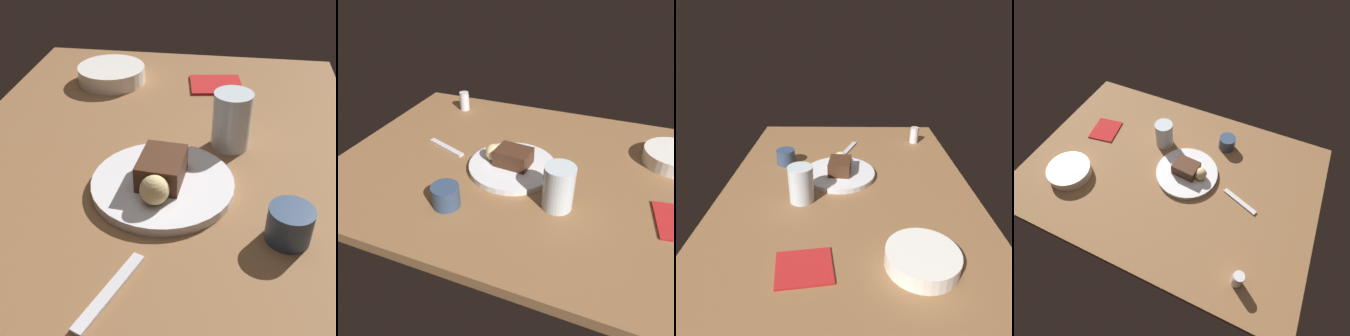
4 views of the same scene
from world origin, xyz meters
TOP-DOWN VIEW (x-y plane):
  - dining_table at (0.00, 0.00)cm, footprint 120.00×84.00cm
  - dessert_plate at (6.68, 2.93)cm, footprint 25.54×25.54cm
  - chocolate_cake_slice at (6.39, 2.77)cm, footprint 10.43×8.34cm
  - bread_roll at (12.83, 2.54)cm, footprint 5.00×5.00cm
  - water_glass at (-9.52, 14.39)cm, footprint 7.77×7.77cm
  - side_bowl at (-37.27, -17.55)cm, footprint 17.52×17.52cm
  - coffee_cup at (16.59, 24.13)cm, footprint 7.08×7.08cm
  - dessert_spoon at (30.90, -0.58)cm, footprint 14.65×7.05cm
  - folded_napkin at (-38.63, 10.01)cm, footprint 13.49×14.89cm

SIDE VIEW (x-z plane):
  - dining_table at x=0.00cm, z-range 0.00..3.00cm
  - folded_napkin at x=-38.63cm, z-range 3.00..3.60cm
  - dessert_spoon at x=30.90cm, z-range 3.00..3.70cm
  - dessert_plate at x=6.68cm, z-range 3.00..4.77cm
  - side_bowl at x=-37.27cm, z-range 3.00..7.25cm
  - coffee_cup at x=16.59cm, z-range 3.00..8.85cm
  - chocolate_cake_slice at x=6.39cm, z-range 4.77..9.64cm
  - bread_roll at x=12.83cm, z-range 4.77..9.76cm
  - water_glass at x=-9.52cm, z-range 3.00..14.81cm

